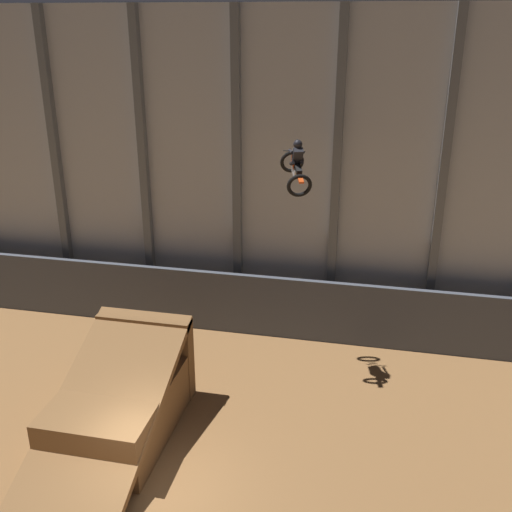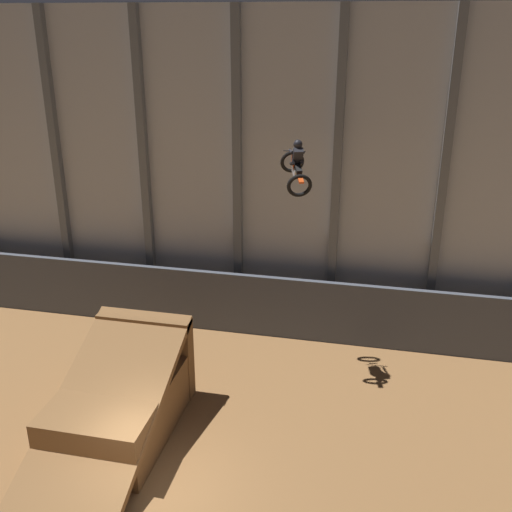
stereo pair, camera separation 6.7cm
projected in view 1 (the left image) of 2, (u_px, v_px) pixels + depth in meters
name	position (u px, v px, depth m)	size (l,w,h in m)	color
ground_plane	(149.00, 494.00, 14.31)	(60.00, 60.00, 0.00)	olive
arena_back_wall	(238.00, 176.00, 20.62)	(32.00, 0.40, 11.05)	#ADB2B7
lower_barrier	(233.00, 303.00, 21.33)	(31.36, 0.20, 2.27)	#474C56
dirt_ramp	(123.00, 400.00, 16.31)	(2.82, 6.29, 2.70)	brown
rider_bike_solo	(296.00, 167.00, 17.43)	(1.21, 1.89, 1.63)	black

